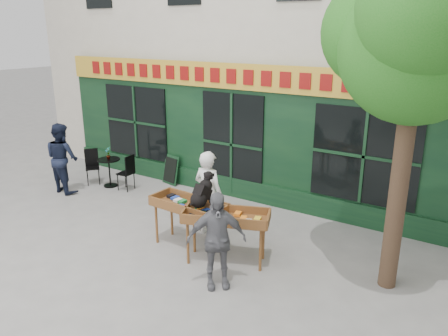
# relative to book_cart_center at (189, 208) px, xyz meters

# --- Properties ---
(ground) EXTENTS (80.00, 80.00, 0.00)m
(ground) POSITION_rel_book_cart_center_xyz_m (-0.78, 0.45, -0.82)
(ground) COLOR slate
(ground) RESTS_ON ground
(street_tree) EXTENTS (3.05, 2.90, 5.60)m
(street_tree) POSITION_rel_book_cart_center_xyz_m (3.56, 0.81, 3.29)
(street_tree) COLOR #382619
(street_tree) RESTS_ON ground
(book_cart_center) EXTENTS (1.53, 0.68, 0.99)m
(book_cart_center) POSITION_rel_book_cart_center_xyz_m (0.00, 0.00, 0.00)
(book_cart_center) COLOR brown
(book_cart_center) RESTS_ON ground
(dog) EXTENTS (0.37, 0.61, 0.60)m
(dog) POSITION_rel_book_cart_center_xyz_m (0.35, -0.05, 0.47)
(dog) COLOR black
(dog) RESTS_ON book_cart_center
(woman) EXTENTS (0.67, 0.45, 1.78)m
(woman) POSITION_rel_book_cart_center_xyz_m (0.00, 0.65, 0.07)
(woman) COLOR silver
(woman) RESTS_ON ground
(book_cart_right) EXTENTS (1.62, 1.13, 0.99)m
(book_cart_right) POSITION_rel_book_cart_center_xyz_m (0.88, -0.06, 0.00)
(book_cart_right) COLOR brown
(book_cart_right) RESTS_ON ground
(man_right) EXTENTS (0.98, 0.94, 1.64)m
(man_right) POSITION_rel_book_cart_center_xyz_m (1.18, -0.81, -0.00)
(man_right) COLOR #59595E
(man_right) RESTS_ON ground
(bistro_table) EXTENTS (0.60, 0.60, 0.76)m
(bistro_table) POSITION_rel_book_cart_center_xyz_m (-3.91, 1.59, -0.28)
(bistro_table) COLOR black
(bistro_table) RESTS_ON ground
(bistro_chair_left) EXTENTS (0.51, 0.51, 0.95)m
(bistro_chair_left) POSITION_rel_book_cart_center_xyz_m (-4.53, 1.55, -0.26)
(bistro_chair_left) COLOR black
(bistro_chair_left) RESTS_ON ground
(bistro_chair_right) EXTENTS (0.40, 0.39, 0.95)m
(bistro_chair_right) POSITION_rel_book_cart_center_xyz_m (-3.27, 1.65, -0.26)
(bistro_chair_right) COLOR black
(bistro_chair_right) RESTS_ON ground
(potted_plant) EXTENTS (0.20, 0.18, 0.33)m
(potted_plant) POSITION_rel_book_cart_center_xyz_m (-3.91, 1.59, 0.11)
(potted_plant) COLOR gray
(potted_plant) RESTS_ON bistro_table
(man_left) EXTENTS (0.93, 0.75, 1.81)m
(man_left) POSITION_rel_book_cart_center_xyz_m (-4.61, 0.69, 0.08)
(man_left) COLOR black
(man_left) RESTS_ON ground
(chalkboard) EXTENTS (0.59, 0.29, 0.79)m
(chalkboard) POSITION_rel_book_cart_center_xyz_m (-2.67, 2.64, -0.42)
(chalkboard) COLOR black
(chalkboard) RESTS_ON ground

